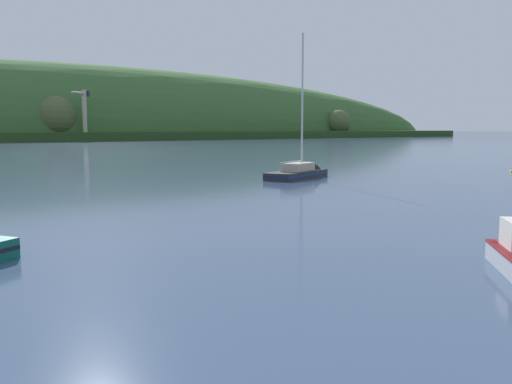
{
  "coord_description": "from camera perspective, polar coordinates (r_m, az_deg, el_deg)",
  "views": [
    {
      "loc": [
        -10.29,
        12.36,
        4.82
      ],
      "look_at": [
        6.7,
        41.12,
        1.0
      ],
      "focal_mm": 39.39,
      "sensor_mm": 36.0,
      "label": 1
    }
  ],
  "objects": [
    {
      "name": "far_shoreline_hill",
      "position": [
        254.65,
        -18.69,
        5.11
      ],
      "size": [
        584.01,
        126.69,
        64.68
      ],
      "rotation": [
        0.0,
        0.0,
        0.08
      ],
      "color": "#27431B",
      "rests_on": "ground"
    },
    {
      "name": "mooring_buoy_midchannel",
      "position": [
        68.18,
        24.55,
        1.87
      ],
      "size": [
        0.5,
        0.5,
        0.58
      ],
      "color": "yellow",
      "rests_on": "ground"
    },
    {
      "name": "dockside_crane",
      "position": [
        220.98,
        -17.03,
        7.27
      ],
      "size": [
        8.7,
        9.26,
        18.95
      ],
      "rotation": [
        0.0,
        0.0,
        3.98
      ],
      "color": "#4C4C51",
      "rests_on": "ground"
    },
    {
      "name": "sailboat_far_left",
      "position": [
        55.11,
        4.69,
        1.7
      ],
      "size": [
        9.21,
        6.43,
        15.1
      ],
      "rotation": [
        0.0,
        0.0,
        0.47
      ],
      "color": "#232328",
      "rests_on": "ground"
    }
  ]
}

